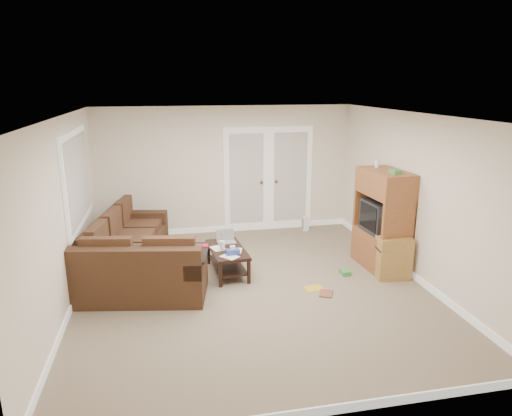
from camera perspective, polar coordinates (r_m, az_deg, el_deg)
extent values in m
plane|color=gray|center=(6.81, -0.39, -9.99)|extent=(5.50, 5.50, 0.00)
cube|color=white|center=(6.17, -0.43, 11.49)|extent=(5.00, 5.50, 0.02)
cube|color=white|center=(6.41, -22.93, -0.96)|extent=(0.02, 5.50, 2.50)
cube|color=white|center=(7.27, 19.34, 1.23)|extent=(0.02, 5.50, 2.50)
cube|color=white|center=(9.03, -3.76, 4.71)|extent=(5.00, 0.02, 2.50)
cube|color=white|center=(3.87, 7.53, -10.30)|extent=(5.00, 0.02, 2.50)
cube|color=white|center=(9.10, -1.21, 3.38)|extent=(0.90, 0.04, 2.13)
cube|color=white|center=(9.30, 4.26, 3.60)|extent=(0.90, 0.04, 2.13)
cube|color=silver|center=(9.07, -1.18, 3.66)|extent=(0.68, 0.02, 1.80)
cube|color=silver|center=(9.27, 4.31, 3.87)|extent=(0.68, 0.02, 1.80)
cube|color=white|center=(7.29, -21.48, 3.49)|extent=(0.04, 1.92, 1.42)
cube|color=silver|center=(7.29, -21.29, 3.50)|extent=(0.02, 1.74, 1.24)
cube|color=#422A19|center=(7.82, -15.48, -5.49)|extent=(1.28, 2.40, 0.42)
cube|color=#422A19|center=(7.77, -18.04, -2.54)|extent=(0.64, 2.28, 0.43)
cube|color=#422A19|center=(8.66, -14.03, -1.14)|extent=(0.92, 0.39, 0.22)
cube|color=#513320|center=(7.71, -15.05, -3.65)|extent=(0.97, 2.25, 0.12)
cube|color=#422A19|center=(6.69, -14.07, -9.01)|extent=(1.91, 1.19, 0.42)
cube|color=#422A19|center=(6.24, -14.97, -6.72)|extent=(1.80, 0.55, 0.43)
cube|color=#422A19|center=(6.44, -7.50, -6.58)|extent=(0.39, 0.92, 0.22)
cube|color=#513320|center=(6.66, -14.07, -6.64)|extent=(1.76, 0.88, 0.12)
cube|color=black|center=(6.39, -7.54, -5.56)|extent=(0.45, 0.84, 0.03)
cube|color=#B11225|center=(6.59, -7.34, -4.72)|extent=(0.33, 0.17, 0.02)
cube|color=black|center=(7.18, -3.59, -5.24)|extent=(0.59, 1.05, 0.05)
cube|color=black|center=(7.28, -3.56, -7.11)|extent=(0.51, 0.97, 0.03)
cylinder|color=white|center=(7.09, -4.25, -4.70)|extent=(0.08, 0.08, 0.15)
cylinder|color=#B11225|center=(7.04, -4.27, -3.65)|extent=(0.01, 0.01, 0.13)
cube|color=#30479C|center=(6.91, -2.94, -5.50)|extent=(0.21, 0.13, 0.08)
cube|color=white|center=(7.09, -3.43, -5.30)|extent=(0.38, 0.58, 0.00)
cube|color=brown|center=(7.73, 15.29, -4.98)|extent=(0.61, 1.03, 0.60)
cube|color=brown|center=(7.43, 15.88, 3.01)|extent=(0.61, 1.03, 0.40)
cube|color=black|center=(7.55, 15.45, -1.08)|extent=(0.51, 0.63, 0.50)
cube|color=black|center=(7.43, 13.82, -1.07)|extent=(0.04, 0.52, 0.40)
cube|color=#418F43|center=(7.18, 17.01, 4.37)|extent=(0.13, 0.19, 0.06)
cylinder|color=white|center=(7.64, 14.90, 5.39)|extent=(0.07, 0.07, 0.12)
cube|color=#AB803E|center=(7.43, 16.51, -5.69)|extent=(0.55, 0.55, 0.66)
cylinder|color=silver|center=(7.31, 16.74, -2.92)|extent=(0.16, 0.16, 0.10)
cylinder|color=silver|center=(7.27, 16.81, -2.01)|extent=(0.03, 0.03, 0.14)
cone|color=silver|center=(7.23, 16.90, -0.86)|extent=(0.28, 0.28, 0.18)
cube|color=white|center=(9.35, 6.21, -1.96)|extent=(0.12, 0.10, 0.29)
cube|color=gold|center=(6.85, 7.28, -9.93)|extent=(0.30, 0.25, 0.01)
cube|color=#418F43|center=(7.39, 11.08, -7.89)|extent=(0.14, 0.18, 0.07)
imported|color=brown|center=(6.71, 7.98, -10.46)|extent=(0.27, 0.30, 0.02)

